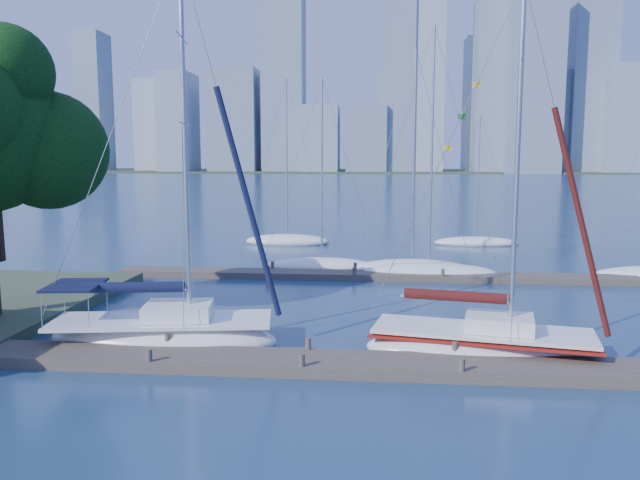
# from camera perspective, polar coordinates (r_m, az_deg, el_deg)

# --- Properties ---
(ground) EXTENTS (700.00, 700.00, 0.00)m
(ground) POSITION_cam_1_polar(r_m,az_deg,el_deg) (21.17, -1.36, -11.70)
(ground) COLOR #17344B
(ground) RESTS_ON ground
(near_dock) EXTENTS (26.00, 2.00, 0.40)m
(near_dock) POSITION_cam_1_polar(r_m,az_deg,el_deg) (21.11, -1.37, -11.19)
(near_dock) COLOR #453A32
(near_dock) RESTS_ON ground
(far_dock) EXTENTS (30.00, 1.80, 0.36)m
(far_dock) POSITION_cam_1_polar(r_m,az_deg,el_deg) (36.49, 4.75, -3.26)
(far_dock) COLOR #453A32
(far_dock) RESTS_ON ground
(far_shore) EXTENTS (800.00, 100.00, 1.50)m
(far_shore) POSITION_cam_1_polar(r_m,az_deg,el_deg) (339.94, 5.09, 6.26)
(far_shore) COLOR #38472D
(far_shore) RESTS_ON ground
(sailboat_navy) EXTENTS (9.02, 4.12, 14.66)m
(sailboat_navy) POSITION_cam_1_polar(r_m,az_deg,el_deg) (24.07, -14.24, -6.73)
(sailboat_navy) COLOR white
(sailboat_navy) RESTS_ON ground
(sailboat_maroon) EXTENTS (8.53, 4.16, 13.30)m
(sailboat_maroon) POSITION_cam_1_polar(r_m,az_deg,el_deg) (22.92, 14.66, -7.69)
(sailboat_maroon) COLOR white
(sailboat_maroon) RESTS_ON ground
(bg_boat_1) EXTENTS (7.39, 3.94, 12.13)m
(bg_boat_1) POSITION_cam_1_polar(r_m,az_deg,el_deg) (39.17, 0.17, -2.36)
(bg_boat_1) COLOR white
(bg_boat_1) RESTS_ON ground
(bg_boat_2) EXTENTS (7.62, 4.42, 13.68)m
(bg_boat_2) POSITION_cam_1_polar(r_m,az_deg,el_deg) (38.48, 8.40, -2.57)
(bg_boat_2) COLOR white
(bg_boat_2) RESTS_ON ground
(bg_boat_3) EXTENTS (8.35, 3.90, 14.80)m
(bg_boat_3) POSITION_cam_1_polar(r_m,az_deg,el_deg) (37.47, 9.94, -2.88)
(bg_boat_3) COLOR white
(bg_boat_3) RESTS_ON ground
(bg_boat_6) EXTENTS (7.17, 3.38, 13.64)m
(bg_boat_6) POSITION_cam_1_polar(r_m,az_deg,el_deg) (51.09, -3.01, -0.04)
(bg_boat_6) COLOR white
(bg_boat_6) RESTS_ON ground
(bg_boat_7) EXTENTS (7.00, 3.10, 10.67)m
(bg_boat_7) POSITION_cam_1_polar(r_m,az_deg,el_deg) (52.03, 14.10, -0.19)
(bg_boat_7) COLOR white
(bg_boat_7) RESTS_ON ground
(skyline) EXTENTS (503.40, 51.31, 116.82)m
(skyline) POSITION_cam_1_polar(r_m,az_deg,el_deg) (312.04, 9.77, 12.78)
(skyline) COLOR #7F92A4
(skyline) RESTS_ON ground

